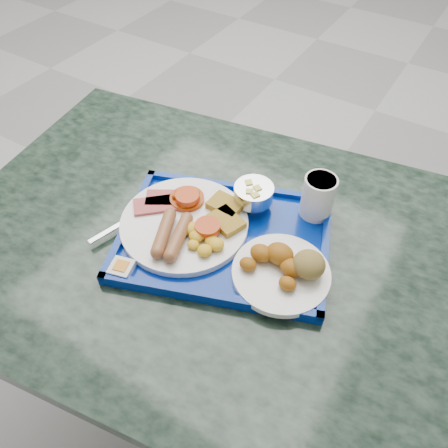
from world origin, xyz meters
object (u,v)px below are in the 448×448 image
(main_plate, at_px, (187,222))
(juice_cup, at_px, (318,195))
(tray, at_px, (224,239))
(bread_plate, at_px, (285,268))
(fruit_bowl, at_px, (254,194))
(table, at_px, (228,296))

(main_plate, relative_size, juice_cup, 2.81)
(main_plate, bearing_deg, juice_cup, 40.85)
(tray, height_order, bread_plate, bread_plate)
(fruit_bowl, height_order, juice_cup, juice_cup)
(main_plate, bearing_deg, tray, 12.18)
(juice_cup, bearing_deg, table, -124.97)
(main_plate, bearing_deg, fruit_bowl, 55.58)
(bread_plate, distance_m, fruit_bowl, 0.19)
(bread_plate, bearing_deg, fruit_bowl, 138.18)
(table, xyz_separation_m, fruit_bowl, (-0.01, 0.11, 0.25))
(table, height_order, juice_cup, juice_cup)
(tray, distance_m, bread_plate, 0.15)
(fruit_bowl, bearing_deg, main_plate, -124.42)
(bread_plate, height_order, juice_cup, juice_cup)
(juice_cup, bearing_deg, bread_plate, -84.31)
(tray, xyz_separation_m, fruit_bowl, (0.01, 0.11, 0.04))
(tray, distance_m, fruit_bowl, 0.12)
(table, bearing_deg, fruit_bowl, 93.64)
(table, xyz_separation_m, juice_cup, (0.12, 0.17, 0.26))
(bread_plate, xyz_separation_m, juice_cup, (-0.02, 0.18, 0.03))
(tray, xyz_separation_m, bread_plate, (0.15, -0.02, 0.02))
(tray, height_order, main_plate, main_plate)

